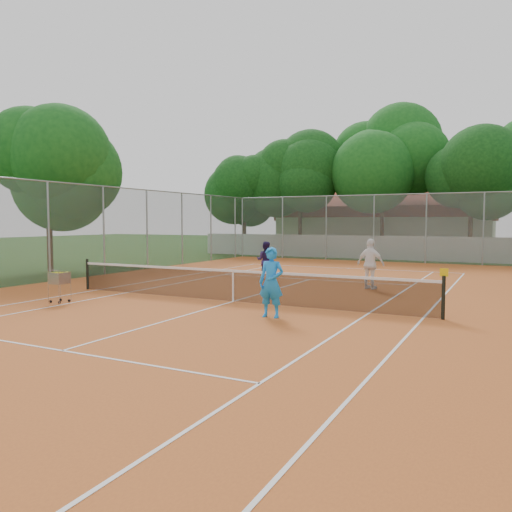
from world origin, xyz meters
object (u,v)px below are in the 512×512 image
at_px(player_far_left, 265,260).
at_px(ball_hopper, 60,286).
at_px(clubhouse, 385,224).
at_px(player_near, 271,282).
at_px(tennis_net, 233,285).
at_px(player_far_right, 371,264).

bearing_deg(player_far_left, ball_hopper, 62.98).
xyz_separation_m(clubhouse, player_near, (4.06, -30.68, -1.30)).
distance_m(tennis_net, player_near, 2.69).
bearing_deg(tennis_net, ball_hopper, -150.48).
bearing_deg(tennis_net, clubhouse, 93.95).
xyz_separation_m(clubhouse, player_far_left, (0.28, -23.27, -1.40)).
relative_size(tennis_net, clubhouse, 0.72).
xyz_separation_m(player_far_left, ball_hopper, (-2.73, -8.25, -0.29)).
distance_m(tennis_net, player_far_left, 5.99).
bearing_deg(ball_hopper, player_far_right, 30.27).
relative_size(player_far_left, player_far_right, 0.87).
bearing_deg(player_far_right, player_near, 97.96).
relative_size(player_far_left, ball_hopper, 1.57).
bearing_deg(player_near, clubhouse, 94.31).
distance_m(player_far_right, ball_hopper, 10.32).
relative_size(tennis_net, player_far_right, 6.62).
height_order(tennis_net, ball_hopper, ball_hopper).
relative_size(clubhouse, ball_hopper, 16.46).
bearing_deg(player_near, tennis_net, 137.64).
height_order(player_near, player_far_left, player_near).
bearing_deg(player_far_left, tennis_net, 98.04).
distance_m(clubhouse, ball_hopper, 31.66).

